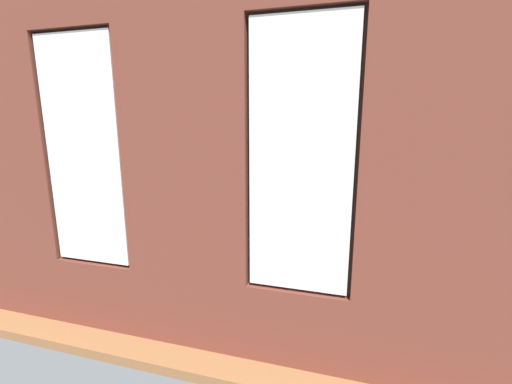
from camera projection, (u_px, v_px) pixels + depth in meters
ground_plane at (265, 246)px, 6.01m from camera, size 6.26×6.39×0.10m
brick_wall_with_windows at (184, 168)px, 3.00m from camera, size 5.66×0.30×3.51m
white_wall_right at (115, 141)px, 6.21m from camera, size 0.10×5.39×3.51m
couch_by_window at (200, 279)px, 3.96m from camera, size 1.95×0.87×0.80m
couch_left at (398, 242)px, 5.13m from camera, size 1.02×1.93×0.80m
coffee_table at (261, 217)px, 6.28m from camera, size 1.49×0.86×0.43m
cup_ceramic at (285, 211)px, 6.29m from camera, size 0.08×0.08×0.09m
candle_jar at (236, 211)px, 6.26m from camera, size 0.08×0.08×0.11m
remote_gray at (253, 211)px, 6.42m from camera, size 0.15×0.16×0.02m
media_console at (158, 209)px, 7.16m from camera, size 0.95×0.42×0.57m
tv_flatscreen at (156, 177)px, 7.02m from camera, size 1.15×0.20×0.81m
potted_plant_foreground_right at (203, 186)px, 8.51m from camera, size 0.49×0.49×0.79m
potted_plant_mid_room_small at (318, 218)px, 6.10m from camera, size 0.43×0.43×0.62m
potted_plant_beside_window_right at (51, 223)px, 4.29m from camera, size 0.97×1.10×1.49m
potted_plant_by_left_couch at (368, 215)px, 6.53m from camera, size 0.35×0.35×0.56m
potted_plant_corner_far_left at (442, 297)px, 3.14m from camera, size 0.48×0.48×0.82m
potted_plant_near_tv at (156, 214)px, 6.10m from camera, size 0.43×0.43×0.78m
potted_plant_corner_near_left at (394, 195)px, 7.32m from camera, size 0.76×0.67×1.38m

